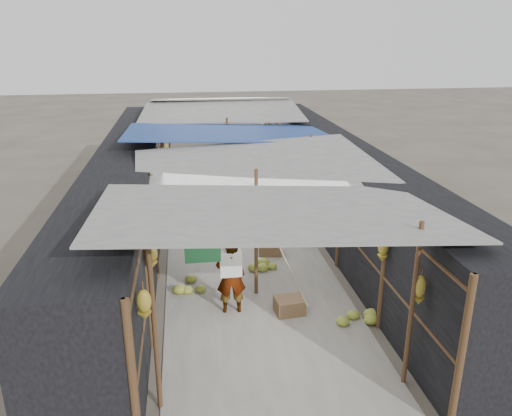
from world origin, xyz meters
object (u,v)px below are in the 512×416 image
black_basin (270,177)px  vendor_elderly (231,276)px  shopper_blue (223,206)px  vendor_seated (281,186)px  crate_near (289,306)px

black_basin → vendor_elderly: size_ratio=0.39×
vendor_elderly → shopper_blue: (0.19, 4.00, -0.00)m
black_basin → vendor_seated: bearing=-90.0°
black_basin → crate_near: bearing=-97.5°
vendor_elderly → shopper_blue: bearing=-92.3°
vendor_elderly → vendor_seated: 7.09m
crate_near → black_basin: bearing=76.1°
crate_near → black_basin: crate_near is taller
black_basin → vendor_elderly: bearing=-104.4°
shopper_blue → vendor_elderly: bearing=-105.2°
black_basin → shopper_blue: (-2.07, -4.83, 0.65)m
vendor_seated → black_basin: bearing=174.9°
vendor_elderly → shopper_blue: vendor_elderly is taller
black_basin → shopper_blue: shopper_blue is taller
crate_near → black_basin: 9.12m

